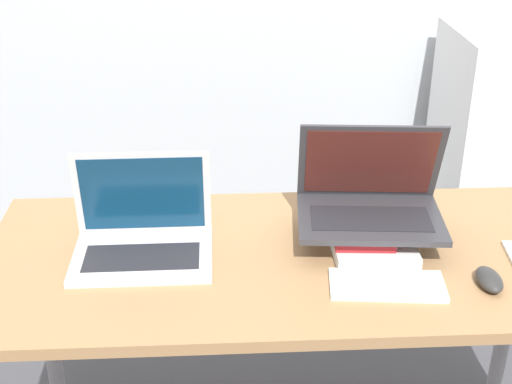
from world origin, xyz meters
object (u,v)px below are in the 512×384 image
Objects in this scene: wireless_keyboard at (387,285)px; mouse at (489,279)px; mini_fridge at (499,157)px; laptop_left at (143,235)px; book_stack at (367,236)px; laptop_on_books at (370,200)px.

wireless_keyboard is 2.65× the size of mouse.
laptop_left is at bearing -141.37° from mini_fridge.
wireless_keyboard is at bearing -86.69° from book_stack.
laptop_left is 1.24× the size of wireless_keyboard.
mini_fridge is at bearing 58.82° from wireless_keyboard.
laptop_on_books is at bearing 136.43° from mouse.
laptop_on_books is 1.36m from mini_fridge.
wireless_keyboard is (0.01, -0.20, -0.02)m from book_stack.
book_stack is 2.53× the size of mouse.
wireless_keyboard is 0.27× the size of mini_fridge.
mouse is at bearing -38.55° from book_stack.
wireless_keyboard is at bearing -121.18° from mini_fridge.
mouse is at bearing -43.57° from laptop_on_books.
laptop_on_books is (0.59, 0.04, 0.07)m from laptop_left.
mouse is (0.24, -0.01, 0.01)m from wireless_keyboard.
book_stack is (0.58, 0.01, -0.02)m from laptop_left.
laptop_left is 0.59m from laptop_on_books.
laptop_on_books is 0.25m from wireless_keyboard.
mouse is 1.42m from mini_fridge.
mini_fridge reaches higher than mouse.
laptop_left is 0.90× the size of laptop_on_books.
mouse is 0.10× the size of mini_fridge.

